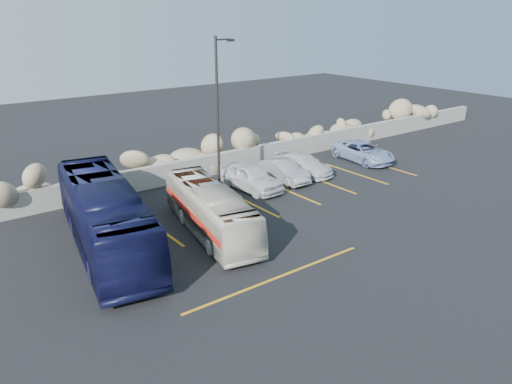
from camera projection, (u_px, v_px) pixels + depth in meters
ground at (302, 271)px, 18.57m from camera, size 90.00×90.00×0.00m
seawall at (156, 176)px, 27.38m from camera, size 60.00×0.40×1.20m
riprap_pile at (146, 159)px, 28.04m from camera, size 54.00×2.80×2.60m
parking_lines at (297, 201)px, 25.37m from camera, size 18.16×9.36×0.01m
lamppost at (218, 111)px, 25.68m from camera, size 1.14×0.18×8.00m
vintage_bus at (210, 210)px, 21.50m from camera, size 3.24×7.82×2.12m
tour_coach at (105, 216)px, 19.98m from camera, size 4.09×10.31×2.80m
car_a at (251, 177)px, 26.89m from camera, size 1.90×4.23×1.41m
car_b at (283, 171)px, 28.32m from camera, size 1.34×3.60×1.18m
car_c at (304, 164)px, 29.57m from camera, size 1.87×4.04×1.14m
car_d at (363, 152)px, 32.02m from camera, size 2.42×4.61×1.24m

